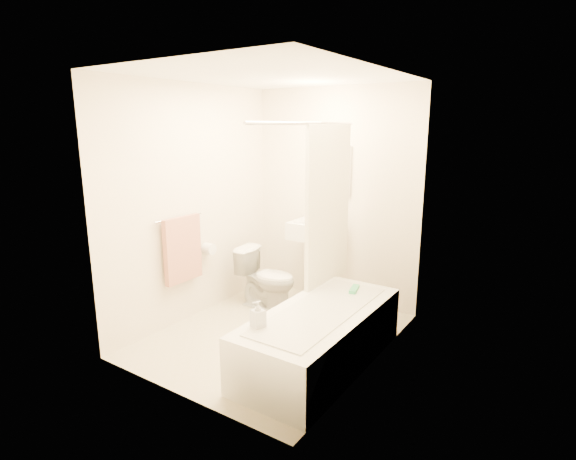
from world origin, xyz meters
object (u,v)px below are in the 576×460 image
Objects in this scene: sink at (316,259)px; bathtub at (321,337)px; toilet at (267,279)px; bath_mat at (283,324)px; soap_bottle at (258,314)px.

bathtub is (0.72, -1.15, -0.28)m from sink.
sink is (0.39, 0.40, 0.19)m from toilet.
bathtub is 2.80× the size of bath_mat.
bathtub is at bearing -60.33° from sink.
soap_bottle is at bearing -151.97° from toilet.
soap_bottle reaches higher than bathtub.
toilet is 0.65× the size of sink.
toilet is at bearing 145.99° from bathtub.
sink reaches higher than toilet.
bathtub is 0.83m from bath_mat.
sink is at bearing 122.00° from bathtub.
bath_mat is (0.43, -0.31, -0.32)m from toilet.
bath_mat is at bearing 147.45° from bathtub.
toilet is 0.62m from bath_mat.
bath_mat is at bearing -131.90° from toilet.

